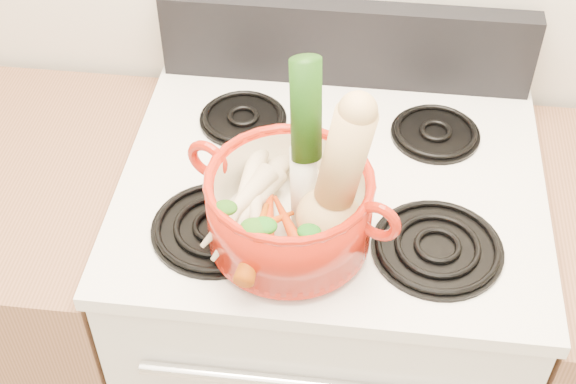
# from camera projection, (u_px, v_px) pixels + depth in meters

# --- Properties ---
(stove_body) EXTENTS (0.76, 0.65, 0.92)m
(stove_body) POSITION_uv_depth(u_px,v_px,m) (324.00, 332.00, 1.83)
(stove_body) COLOR silver
(stove_body) RESTS_ON floor
(cooktop) EXTENTS (0.78, 0.67, 0.03)m
(cooktop) POSITION_uv_depth(u_px,v_px,m) (332.00, 182.00, 1.50)
(cooktop) COLOR white
(cooktop) RESTS_ON stove_body
(control_backsplash) EXTENTS (0.76, 0.05, 0.18)m
(control_backsplash) POSITION_uv_depth(u_px,v_px,m) (346.00, 44.00, 1.63)
(control_backsplash) COLOR black
(control_backsplash) RESTS_ON cooktop
(burner_front_left) EXTENTS (0.22, 0.22, 0.02)m
(burner_front_left) POSITION_uv_depth(u_px,v_px,m) (215.00, 227.00, 1.38)
(burner_front_left) COLOR black
(burner_front_left) RESTS_ON cooktop
(burner_front_right) EXTENTS (0.22, 0.22, 0.02)m
(burner_front_right) POSITION_uv_depth(u_px,v_px,m) (437.00, 247.00, 1.35)
(burner_front_right) COLOR black
(burner_front_right) RESTS_ON cooktop
(burner_back_left) EXTENTS (0.17, 0.17, 0.02)m
(burner_back_left) POSITION_uv_depth(u_px,v_px,m) (243.00, 117.00, 1.59)
(burner_back_left) COLOR black
(burner_back_left) RESTS_ON cooktop
(burner_back_right) EXTENTS (0.17, 0.17, 0.02)m
(burner_back_right) POSITION_uv_depth(u_px,v_px,m) (436.00, 132.00, 1.56)
(burner_back_right) COLOR black
(burner_back_right) RESTS_ON cooktop
(dutch_oven) EXTENTS (0.35, 0.35, 0.13)m
(dutch_oven) POSITION_uv_depth(u_px,v_px,m) (289.00, 209.00, 1.31)
(dutch_oven) COLOR #A7190A
(dutch_oven) RESTS_ON burner_front_left
(pot_handle_left) EXTENTS (0.08, 0.04, 0.08)m
(pot_handle_left) POSITION_uv_depth(u_px,v_px,m) (208.00, 159.00, 1.33)
(pot_handle_left) COLOR #A7190A
(pot_handle_left) RESTS_ON dutch_oven
(pot_handle_right) EXTENTS (0.08, 0.04, 0.08)m
(pot_handle_right) POSITION_uv_depth(u_px,v_px,m) (378.00, 221.00, 1.22)
(pot_handle_right) COLOR #A7190A
(pot_handle_right) RESTS_ON dutch_oven
(squash) EXTENTS (0.18, 0.16, 0.29)m
(squash) POSITION_uv_depth(u_px,v_px,m) (341.00, 179.00, 1.22)
(squash) COLOR tan
(squash) RESTS_ON dutch_oven
(leek) EXTENTS (0.08, 0.10, 0.32)m
(leek) POSITION_uv_depth(u_px,v_px,m) (305.00, 145.00, 1.24)
(leek) COLOR beige
(leek) RESTS_ON dutch_oven
(ginger) EXTENTS (0.09, 0.08, 0.04)m
(ginger) POSITION_uv_depth(u_px,v_px,m) (309.00, 181.00, 1.38)
(ginger) COLOR #D2B481
(ginger) RESTS_ON dutch_oven
(parsnip_0) EXTENTS (0.13, 0.21, 0.06)m
(parsnip_0) POSITION_uv_depth(u_px,v_px,m) (254.00, 196.00, 1.35)
(parsnip_0) COLOR beige
(parsnip_0) RESTS_ON dutch_oven
(parsnip_1) EXTENTS (0.12, 0.20, 0.06)m
(parsnip_1) POSITION_uv_depth(u_px,v_px,m) (246.00, 213.00, 1.32)
(parsnip_1) COLOR beige
(parsnip_1) RESTS_ON dutch_oven
(parsnip_2) EXTENTS (0.07, 0.21, 0.06)m
(parsnip_2) POSITION_uv_depth(u_px,v_px,m) (255.00, 195.00, 1.33)
(parsnip_2) COLOR beige
(parsnip_2) RESTS_ON dutch_oven
(parsnip_3) EXTENTS (0.12, 0.18, 0.06)m
(parsnip_3) POSITION_uv_depth(u_px,v_px,m) (237.00, 206.00, 1.31)
(parsnip_3) COLOR beige
(parsnip_3) RESTS_ON dutch_oven
(parsnip_4) EXTENTS (0.07, 0.21, 0.06)m
(parsnip_4) POSITION_uv_depth(u_px,v_px,m) (247.00, 183.00, 1.34)
(parsnip_4) COLOR #EDE7C0
(parsnip_4) RESTS_ON dutch_oven
(carrot_0) EXTENTS (0.04, 0.16, 0.05)m
(carrot_0) POSITION_uv_depth(u_px,v_px,m) (268.00, 226.00, 1.31)
(carrot_0) COLOR #C53A09
(carrot_0) RESTS_ON dutch_oven
(carrot_1) EXTENTS (0.05, 0.16, 0.05)m
(carrot_1) POSITION_uv_depth(u_px,v_px,m) (256.00, 243.00, 1.27)
(carrot_1) COLOR #C34909
(carrot_1) RESTS_ON dutch_oven
(carrot_2) EXTENTS (0.10, 0.15, 0.04)m
(carrot_2) POSITION_uv_depth(u_px,v_px,m) (291.00, 231.00, 1.28)
(carrot_2) COLOR #C03D09
(carrot_2) RESTS_ON dutch_oven
(carrot_3) EXTENTS (0.12, 0.09, 0.04)m
(carrot_3) POSITION_uv_depth(u_px,v_px,m) (259.00, 228.00, 1.29)
(carrot_3) COLOR #C74C09
(carrot_3) RESTS_ON dutch_oven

